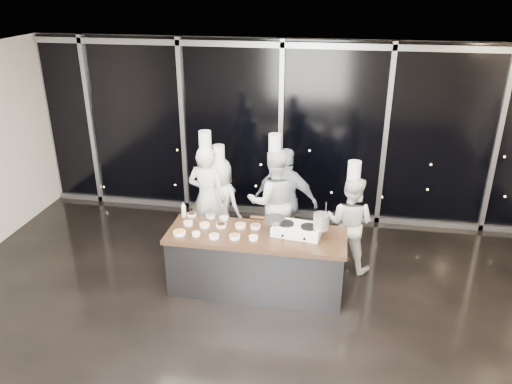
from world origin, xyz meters
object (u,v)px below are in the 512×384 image
chef_far_left (207,197)px  chef_center (274,201)px  stove (297,229)px  chef_right (350,222)px  demo_counter (256,262)px  guest (286,201)px  frying_pan (274,219)px  stock_pot (321,221)px  chef_left (220,202)px

chef_far_left → chef_center: size_ratio=1.01×
chef_center → stove: bearing=98.2°
chef_center → chef_right: size_ratio=1.14×
stove → chef_far_left: (-1.53, 0.95, -0.06)m
demo_counter → guest: (0.26, 1.20, 0.42)m
demo_counter → frying_pan: frying_pan is taller
stock_pot → chef_left: (-1.68, 1.18, -0.38)m
demo_counter → chef_left: (-0.82, 1.22, 0.31)m
demo_counter → chef_left: chef_left is taller
stock_pot → chef_center: bearing=125.2°
demo_counter → frying_pan: bearing=36.3°
stock_pot → chef_far_left: size_ratio=0.11×
stock_pot → chef_left: 2.09m
stove → chef_center: size_ratio=0.36×
chef_left → guest: (1.08, -0.02, 0.11)m
chef_far_left → frying_pan: bearing=154.2°
demo_counter → stock_pot: 1.11m
demo_counter → stove: stove is taller
frying_pan → chef_right: 1.29m
stove → chef_right: size_ratio=0.41×
frying_pan → chef_far_left: bearing=151.3°
chef_left → stove: bearing=163.2°
demo_counter → chef_right: chef_right is taller
frying_pan → stock_pot: bearing=-2.6°
frying_pan → chef_left: 1.51m
chef_left → chef_center: bearing=-160.9°
chef_left → guest: guest is taller
stove → stock_pot: 0.37m
chef_center → chef_far_left: bearing=-9.8°
frying_pan → chef_right: (1.05, 0.69, -0.30)m
chef_far_left → chef_center: bearing=-163.3°
demo_counter → chef_center: chef_center is taller
frying_pan → stock_pot: (0.65, -0.12, 0.08)m
chef_left → chef_right: chef_right is taller
chef_right → frying_pan: bearing=52.0°
chef_right → chef_far_left: bearing=13.6°
chef_center → chef_right: (1.19, -0.32, -0.12)m
frying_pan → chef_center: 1.03m
stove → stock_pot: (0.32, -0.06, 0.18)m
stock_pot → chef_left: size_ratio=0.12×
chef_right → chef_center: bearing=4.1°
stove → guest: (-0.29, 1.10, -0.09)m
stock_pot → chef_center: (-0.79, 1.12, -0.26)m
demo_counter → chef_center: size_ratio=1.25×
stove → chef_far_left: size_ratio=0.35×
frying_pan → guest: size_ratio=0.29×
stove → guest: 1.14m
demo_counter → stock_pot: stock_pot is taller
stove → stock_pot: bearing=-2.7°
stove → chef_center: 1.16m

